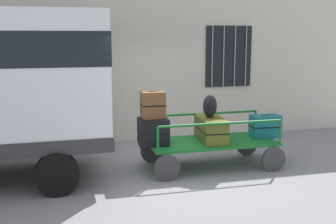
{
  "coord_description": "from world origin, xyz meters",
  "views": [
    {
      "loc": [
        -2.07,
        -7.62,
        2.51
      ],
      "look_at": [
        -0.04,
        -0.08,
        1.12
      ],
      "focal_mm": 45.97,
      "sensor_mm": 36.0,
      "label": 1
    }
  ],
  "objects_px": {
    "luggage_cart": "(211,146)",
    "suitcase_center_bottom": "(265,126)",
    "backpack": "(210,106)",
    "suitcase_left_middle": "(153,105)",
    "suitcase_midleft_bottom": "(211,129)",
    "suitcase_left_bottom": "(153,131)"
  },
  "relations": [
    {
      "from": "luggage_cart",
      "to": "suitcase_center_bottom",
      "type": "xyz_separation_m",
      "value": [
        1.14,
        0.01,
        0.32
      ]
    },
    {
      "from": "backpack",
      "to": "suitcase_left_middle",
      "type": "bearing_deg",
      "value": 176.73
    },
    {
      "from": "suitcase_left_middle",
      "to": "backpack",
      "type": "height_order",
      "value": "suitcase_left_middle"
    },
    {
      "from": "luggage_cart",
      "to": "suitcase_midleft_bottom",
      "type": "xyz_separation_m",
      "value": [
        0.0,
        0.03,
        0.33
      ]
    },
    {
      "from": "luggage_cart",
      "to": "suitcase_midleft_bottom",
      "type": "relative_size",
      "value": 2.46
    },
    {
      "from": "luggage_cart",
      "to": "backpack",
      "type": "height_order",
      "value": "backpack"
    },
    {
      "from": "suitcase_left_middle",
      "to": "backpack",
      "type": "distance_m",
      "value": 1.1
    },
    {
      "from": "suitcase_left_bottom",
      "to": "suitcase_midleft_bottom",
      "type": "xyz_separation_m",
      "value": [
        1.14,
        0.02,
        -0.02
      ]
    },
    {
      "from": "suitcase_center_bottom",
      "to": "backpack",
      "type": "bearing_deg",
      "value": -178.02
    },
    {
      "from": "luggage_cart",
      "to": "backpack",
      "type": "xyz_separation_m",
      "value": [
        -0.05,
        -0.03,
        0.78
      ]
    },
    {
      "from": "suitcase_left_middle",
      "to": "suitcase_center_bottom",
      "type": "bearing_deg",
      "value": -0.54
    },
    {
      "from": "suitcase_center_bottom",
      "to": "backpack",
      "type": "relative_size",
      "value": 1.36
    },
    {
      "from": "suitcase_midleft_bottom",
      "to": "suitcase_center_bottom",
      "type": "relative_size",
      "value": 1.73
    },
    {
      "from": "luggage_cart",
      "to": "backpack",
      "type": "bearing_deg",
      "value": -144.87
    },
    {
      "from": "suitcase_midleft_bottom",
      "to": "suitcase_center_bottom",
      "type": "distance_m",
      "value": 1.14
    },
    {
      "from": "suitcase_left_bottom",
      "to": "suitcase_midleft_bottom",
      "type": "distance_m",
      "value": 1.14
    },
    {
      "from": "luggage_cart",
      "to": "suitcase_left_bottom",
      "type": "height_order",
      "value": "suitcase_left_bottom"
    },
    {
      "from": "suitcase_left_bottom",
      "to": "suitcase_left_middle",
      "type": "relative_size",
      "value": 1.19
    },
    {
      "from": "backpack",
      "to": "suitcase_center_bottom",
      "type": "bearing_deg",
      "value": 1.98
    },
    {
      "from": "suitcase_left_bottom",
      "to": "suitcase_left_middle",
      "type": "bearing_deg",
      "value": 90.0
    },
    {
      "from": "luggage_cart",
      "to": "suitcase_center_bottom",
      "type": "relative_size",
      "value": 4.24
    },
    {
      "from": "suitcase_center_bottom",
      "to": "backpack",
      "type": "xyz_separation_m",
      "value": [
        -1.19,
        -0.04,
        0.46
      ]
    }
  ]
}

